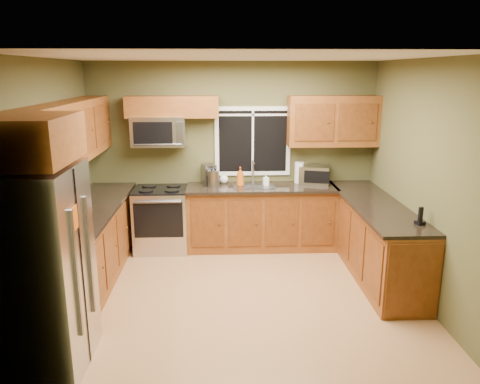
{
  "coord_description": "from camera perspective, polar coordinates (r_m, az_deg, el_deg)",
  "views": [
    {
      "loc": [
        -0.18,
        -5.07,
        2.56
      ],
      "look_at": [
        0.05,
        0.35,
        1.15
      ],
      "focal_mm": 35.0,
      "sensor_mm": 36.0,
      "label": 1
    }
  ],
  "objects": [
    {
      "name": "countertop_back",
      "position": [
        6.78,
        2.68,
        0.53
      ],
      "size": [
        2.17,
        0.65,
        0.04
      ],
      "primitive_type": "cube",
      "color": "black",
      "rests_on": "base_cabinets_back"
    },
    {
      "name": "kettle",
      "position": [
        6.71,
        -3.26,
        1.77
      ],
      "size": [
        0.21,
        0.21,
        0.3
      ],
      "color": "#B7B7BC",
      "rests_on": "countertop_back"
    },
    {
      "name": "soap_bottle_b",
      "position": [
        6.82,
        3.18,
        1.53
      ],
      "size": [
        0.09,
        0.09,
        0.17
      ],
      "primitive_type": "imported",
      "rotation": [
        0.0,
        0.0,
        0.14
      ],
      "color": "white",
      "rests_on": "countertop_back"
    },
    {
      "name": "toaster_oven",
      "position": [
        6.99,
        9.08,
        2.1
      ],
      "size": [
        0.5,
        0.44,
        0.27
      ],
      "color": "#B7B7BC",
      "rests_on": "countertop_back"
    },
    {
      "name": "upper_cabinet_over_fridge",
      "position": [
        4.12,
        -24.8,
        5.85
      ],
      "size": [
        0.72,
        0.9,
        0.38
      ],
      "primitive_type": "cube",
      "color": "brown",
      "rests_on": "left_wall"
    },
    {
      "name": "countertop_peninsula",
      "position": [
        6.18,
        16.13,
        -1.43
      ],
      "size": [
        0.65,
        2.5,
        0.04
      ],
      "primitive_type": "cube",
      "color": "black",
      "rests_on": "base_cabinets_peninsula"
    },
    {
      "name": "soap_bottle_a",
      "position": [
        6.75,
        0.03,
        1.89
      ],
      "size": [
        0.11,
        0.11,
        0.28
      ],
      "primitive_type": "imported",
      "rotation": [
        0.0,
        0.0,
        0.0
      ],
      "color": "#C25712",
      "rests_on": "countertop_back"
    },
    {
      "name": "upper_cabinets_back_right",
      "position": [
        6.94,
        11.29,
        8.49
      ],
      "size": [
        1.3,
        0.33,
        0.72
      ],
      "primitive_type": "cube",
      "color": "brown",
      "rests_on": "back_wall"
    },
    {
      "name": "upper_cabinets_back_left",
      "position": [
        6.76,
        -8.25,
        10.25
      ],
      "size": [
        1.3,
        0.33,
        0.3
      ],
      "primitive_type": "cube",
      "color": "brown",
      "rests_on": "back_wall"
    },
    {
      "name": "base_cabinets_peninsula",
      "position": [
        6.32,
        16.07,
        -5.55
      ],
      "size": [
        0.6,
        2.52,
        0.9
      ],
      "color": "brown",
      "rests_on": "ground"
    },
    {
      "name": "refrigerator",
      "position": [
        4.41,
        -23.22,
        -8.8
      ],
      "size": [
        0.74,
        0.9,
        1.8
      ],
      "color": "#B7B7BC",
      "rests_on": "ground"
    },
    {
      "name": "ceiling",
      "position": [
        5.08,
        -0.41,
        16.14
      ],
      "size": [
        4.2,
        4.2,
        0.0
      ],
      "primitive_type": "plane",
      "rotation": [
        3.14,
        0.0,
        0.0
      ],
      "color": "white",
      "rests_on": "back_wall"
    },
    {
      "name": "microwave",
      "position": [
        6.79,
        -9.86,
        7.31
      ],
      "size": [
        0.76,
        0.41,
        0.42
      ],
      "color": "#B7B7BC",
      "rests_on": "back_wall"
    },
    {
      "name": "floor",
      "position": [
        5.68,
        -0.36,
        -12.2
      ],
      "size": [
        4.2,
        4.2,
        0.0
      ],
      "primitive_type": "plane",
      "color": "#A77849",
      "rests_on": "ground"
    },
    {
      "name": "countertop_left",
      "position": [
        6.0,
        -17.76,
        -2.02
      ],
      "size": [
        0.65,
        2.65,
        0.04
      ],
      "primitive_type": "cube",
      "color": "black",
      "rests_on": "base_cabinets_left"
    },
    {
      "name": "back_wall",
      "position": [
        6.98,
        -0.92,
        4.57
      ],
      "size": [
        4.2,
        0.0,
        4.2
      ],
      "primitive_type": "plane",
      "rotation": [
        1.57,
        0.0,
        0.0
      ],
      "color": "#4D4D2A",
      "rests_on": "ground"
    },
    {
      "name": "soap_bottle_c",
      "position": [
        6.95,
        -1.98,
        1.76
      ],
      "size": [
        0.14,
        0.14,
        0.17
      ],
      "primitive_type": "imported",
      "rotation": [
        0.0,
        0.0,
        0.04
      ],
      "color": "white",
      "rests_on": "countertop_back"
    },
    {
      "name": "front_wall",
      "position": [
        3.49,
        0.7,
        -5.67
      ],
      "size": [
        4.2,
        0.0,
        4.2
      ],
      "primitive_type": "plane",
      "rotation": [
        -1.57,
        0.0,
        0.0
      ],
      "color": "#4D4D2A",
      "rests_on": "ground"
    },
    {
      "name": "upper_cabinets_left",
      "position": [
        5.86,
        -19.98,
        6.83
      ],
      "size": [
        0.33,
        2.65,
        0.72
      ],
      "primitive_type": "cube",
      "color": "brown",
      "rests_on": "left_wall"
    },
    {
      "name": "right_wall",
      "position": [
        5.69,
        21.25,
        1.29
      ],
      "size": [
        0.0,
        3.6,
        3.6
      ],
      "primitive_type": "plane",
      "rotation": [
        1.57,
        0.0,
        -1.57
      ],
      "color": "#4D4D2A",
      "rests_on": "ground"
    },
    {
      "name": "coffee_maker",
      "position": [
        6.88,
        -3.82,
        2.07
      ],
      "size": [
        0.24,
        0.28,
        0.29
      ],
      "color": "slate",
      "rests_on": "countertop_back"
    },
    {
      "name": "paper_towel_roll",
      "position": [
        7.01,
        7.22,
        2.39
      ],
      "size": [
        0.17,
        0.17,
        0.35
      ],
      "color": "white",
      "rests_on": "countertop_back"
    },
    {
      "name": "sink",
      "position": [
        6.78,
        1.7,
        0.82
      ],
      "size": [
        0.6,
        0.42,
        0.36
      ],
      "color": "slate",
      "rests_on": "countertop_back"
    },
    {
      "name": "window",
      "position": [
        6.95,
        1.56,
        6.21
      ],
      "size": [
        1.12,
        0.03,
        1.02
      ],
      "color": "white",
      "rests_on": "back_wall"
    },
    {
      "name": "base_cabinets_left",
      "position": [
        6.15,
        -17.64,
        -6.22
      ],
      "size": [
        0.6,
        2.65,
        0.9
      ],
      "primitive_type": "cube",
      "color": "brown",
      "rests_on": "ground"
    },
    {
      "name": "left_wall",
      "position": [
        5.56,
        -22.58,
        0.85
      ],
      "size": [
        0.0,
        3.6,
        3.6
      ],
      "primitive_type": "plane",
      "rotation": [
        1.57,
        0.0,
        1.57
      ],
      "color": "#4D4D2A",
      "rests_on": "ground"
    },
    {
      "name": "range",
      "position": [
        6.92,
        -9.55,
        -3.24
      ],
      "size": [
        0.76,
        0.69,
        0.94
      ],
      "color": "#B7B7BC",
      "rests_on": "ground"
    },
    {
      "name": "base_cabinets_back",
      "position": [
        6.93,
        2.61,
        -3.19
      ],
      "size": [
        2.17,
        0.6,
        0.9
      ],
      "primitive_type": "cube",
      "color": "brown",
      "rests_on": "ground"
    },
    {
      "name": "cordless_phone",
      "position": [
        5.44,
        21.11,
        -3.11
      ],
      "size": [
        0.11,
        0.11,
        0.2
      ],
      "color": "black",
      "rests_on": "countertop_peninsula"
    }
  ]
}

